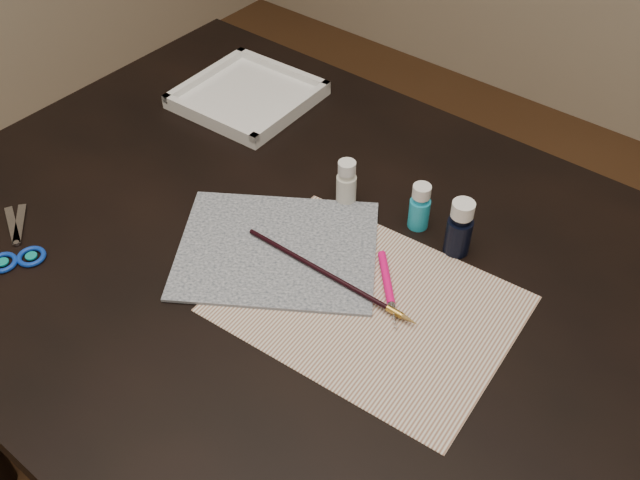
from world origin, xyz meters
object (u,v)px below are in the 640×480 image
Objects in this scene: canvas at (277,249)px; palette_tray at (248,95)px; paint_bottle_white at (346,182)px; paper at (368,304)px; scissors at (12,238)px; paint_bottle_cyan at (420,206)px; paint_bottle_navy at (460,228)px.

palette_tray is at bearing 138.81° from canvas.
paper is at bearing -44.89° from paint_bottle_white.
paper is 2.36× the size of scissors.
paint_bottle_white is at bearing -20.09° from palette_tray.
scissors is at bearing -155.07° from paper.
paint_bottle_cyan is 0.35× the size of palette_tray.
paper is 4.97× the size of paint_bottle_cyan.
canvas is 0.40m from palette_tray.
paint_bottle_white is 1.00× the size of paint_bottle_cyan.
scissors is (-0.33, -0.38, -0.03)m from paint_bottle_white.
paper is 4.95× the size of paint_bottle_white.
canvas is 0.16m from paint_bottle_white.
canvas is 1.30× the size of palette_tray.
paint_bottle_navy is at bearing 3.67° from paint_bottle_white.
paint_bottle_navy is 0.52m from palette_tray.
paint_bottle_white reaches higher than palette_tray.
paint_bottle_navy is (0.20, 0.16, 0.04)m from canvas.
paint_bottle_navy is at bearing -8.52° from paint_bottle_cyan.
paper is 0.54m from palette_tray.
paint_bottle_cyan is 0.84× the size of paint_bottle_navy.
paint_bottle_white reaches higher than canvas.
paint_bottle_cyan is (0.13, 0.17, 0.03)m from canvas.
paint_bottle_white is (0.01, 0.15, 0.03)m from canvas.
paint_bottle_navy is at bearing -117.35° from scissors.
palette_tray is at bearing 150.28° from paper.
paint_bottle_navy is (0.04, 0.16, 0.04)m from paper.
paint_bottle_cyan reaches higher than palette_tray.
paint_bottle_navy is at bearing -11.50° from palette_tray.
paint_bottle_white is 0.48× the size of scissors.
paint_bottle_navy is 0.56× the size of scissors.
paint_bottle_navy is (0.07, -0.01, 0.01)m from paint_bottle_cyan.
scissors is at bearing -131.47° from paint_bottle_white.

